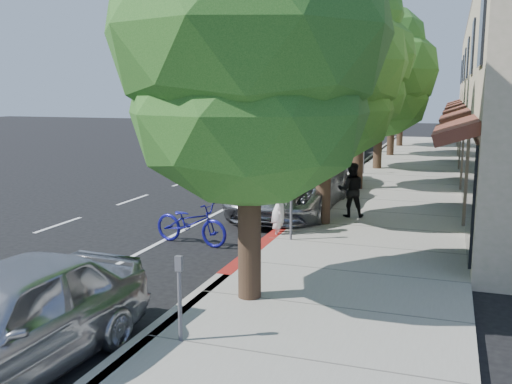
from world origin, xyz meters
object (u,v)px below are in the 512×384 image
at_px(street_tree_3, 380,73).
at_px(white_pickup, 336,143).
at_px(dark_suv_far, 346,137).
at_px(silver_suv, 290,186).
at_px(cyclist, 279,207).
at_px(street_tree_5, 402,82).
at_px(street_tree_0, 249,40).
at_px(street_tree_1, 326,67).
at_px(near_car_a, 3,323).
at_px(dark_sedan, 321,168).
at_px(bicycle, 191,223).
at_px(street_tree_4, 393,80).
at_px(pedestrian, 351,190).
at_px(street_tree_2, 361,59).

bearing_deg(street_tree_3, white_pickup, 124.27).
bearing_deg(dark_suv_far, silver_suv, -79.63).
height_order(cyclist, silver_suv, silver_suv).
xyz_separation_m(street_tree_5, dark_suv_far, (-3.10, -2.64, -3.49)).
height_order(street_tree_0, white_pickup, street_tree_0).
distance_m(street_tree_1, cyclist, 3.89).
bearing_deg(cyclist, street_tree_5, -10.77).
height_order(silver_suv, near_car_a, silver_suv).
relative_size(street_tree_3, dark_sedan, 1.53).
relative_size(street_tree_0, cyclist, 4.54).
bearing_deg(bicycle, street_tree_1, -35.62).
bearing_deg(street_tree_3, dark_sedan, -103.50).
bearing_deg(near_car_a, bicycle, 98.28).
distance_m(street_tree_1, bicycle, 5.35).
height_order(cyclist, near_car_a, cyclist).
bearing_deg(street_tree_4, cyclist, -92.37).
distance_m(street_tree_4, near_car_a, 27.81).
height_order(street_tree_5, white_pickup, street_tree_5).
distance_m(street_tree_3, pedestrian, 11.53).
bearing_deg(street_tree_5, street_tree_2, -90.00).
bearing_deg(dark_sedan, silver_suv, -97.83).
bearing_deg(silver_suv, street_tree_3, 81.09).
bearing_deg(street_tree_2, street_tree_1, -90.00).
relative_size(street_tree_1, dark_sedan, 1.42).
bearing_deg(street_tree_0, dark_sedan, 96.56).
height_order(street_tree_1, street_tree_2, street_tree_2).
xyz_separation_m(cyclist, white_pickup, (-1.89, 17.41, 0.09)).
bearing_deg(bicycle, cyclist, -48.01).
bearing_deg(white_pickup, pedestrian, -78.54).
distance_m(street_tree_4, dark_suv_far, 5.75).
height_order(street_tree_3, dark_suv_far, street_tree_3).
xyz_separation_m(street_tree_0, street_tree_4, (-0.00, 24.00, -0.19)).
distance_m(dark_sedan, near_car_a, 15.68).
bearing_deg(street_tree_4, silver_suv, -94.91).
height_order(street_tree_0, bicycle, street_tree_0).
relative_size(near_car_a, pedestrian, 2.94).
bearing_deg(silver_suv, street_tree_5, 85.25).
xyz_separation_m(street_tree_5, near_car_a, (-2.10, -33.50, -3.54)).
distance_m(street_tree_3, white_pickup, 6.01).
relative_size(white_pickup, near_car_a, 1.35).
bearing_deg(silver_suv, dark_suv_far, 93.79).
relative_size(dark_suv_far, pedestrian, 3.14).
height_order(dark_suv_far, near_car_a, dark_suv_far).
xyz_separation_m(street_tree_0, dark_sedan, (-1.40, 12.17, -3.69)).
distance_m(street_tree_3, dark_sedan, 7.05).
bearing_deg(street_tree_5, pedestrian, -88.54).
bearing_deg(street_tree_3, street_tree_0, -90.00).
relative_size(dark_sedan, near_car_a, 1.08).
bearing_deg(bicycle, street_tree_5, 4.25).
relative_size(street_tree_5, cyclist, 4.32).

